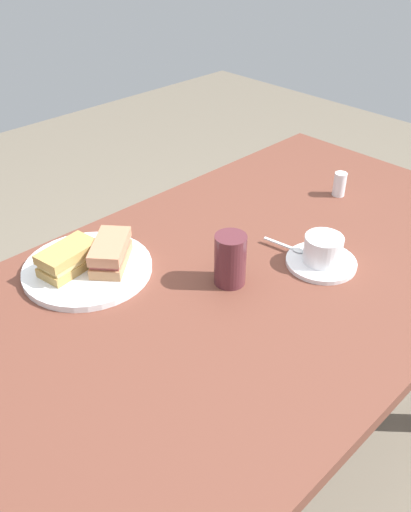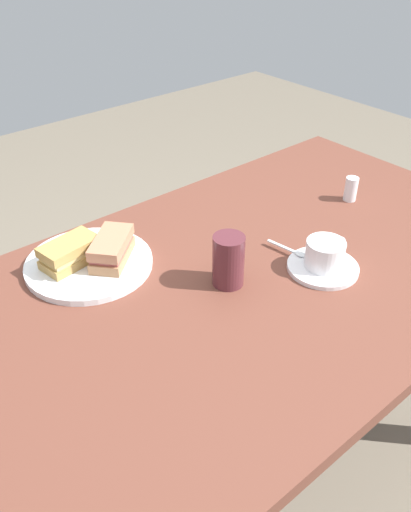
{
  "view_description": "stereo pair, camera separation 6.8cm",
  "coord_description": "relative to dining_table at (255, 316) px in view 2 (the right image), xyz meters",
  "views": [
    {
      "loc": [
        -0.73,
        -0.58,
        1.42
      ],
      "look_at": [
        -0.09,
        0.07,
        0.79
      ],
      "focal_mm": 37.43,
      "sensor_mm": 36.0,
      "label": 1
    },
    {
      "loc": [
        -0.67,
        -0.63,
        1.42
      ],
      "look_at": [
        -0.09,
        0.07,
        0.79
      ],
      "focal_mm": 37.43,
      "sensor_mm": 36.0,
      "label": 2
    }
  ],
  "objects": [
    {
      "name": "spoon",
      "position": [
        0.08,
        -0.02,
        0.15
      ],
      "size": [
        0.03,
        0.1,
        0.01
      ],
      "color": "silver",
      "rests_on": "coffee_saucer"
    },
    {
      "name": "drinking_glass",
      "position": [
        -0.09,
        -0.0,
        0.19
      ],
      "size": [
        0.06,
        0.06,
        0.11
      ],
      "primitive_type": "cylinder",
      "color": "#58272E",
      "rests_on": "dining_table"
    },
    {
      "name": "sandwich_plate",
      "position": [
        -0.27,
        0.23,
        0.14
      ],
      "size": [
        0.27,
        0.27,
        0.01
      ],
      "primitive_type": "cylinder",
      "color": "white",
      "rests_on": "dining_table"
    },
    {
      "name": "sandwich_back",
      "position": [
        -0.23,
        0.2,
        0.18
      ],
      "size": [
        0.14,
        0.13,
        0.05
      ],
      "color": "#B07D53",
      "rests_on": "sandwich_plate"
    },
    {
      "name": "dining_table",
      "position": [
        0.0,
        0.0,
        0.0
      ],
      "size": [
        1.31,
        0.78,
        0.76
      ],
      "color": "brown",
      "rests_on": "ground_plane"
    },
    {
      "name": "coffee_saucer",
      "position": [
        0.09,
        -0.09,
        0.14
      ],
      "size": [
        0.15,
        0.15,
        0.01
      ],
      "primitive_type": "cylinder",
      "color": "white",
      "rests_on": "dining_table"
    },
    {
      "name": "coffee_cup",
      "position": [
        0.1,
        -0.09,
        0.18
      ],
      "size": [
        0.11,
        0.08,
        0.06
      ],
      "color": "white",
      "rests_on": "coffee_saucer"
    },
    {
      "name": "sandwich_front",
      "position": [
        -0.3,
        0.25,
        0.18
      ],
      "size": [
        0.13,
        0.08,
        0.05
      ],
      "color": "#B08B4A",
      "rests_on": "sandwich_plate"
    },
    {
      "name": "salt_shaker",
      "position": [
        0.38,
        0.06,
        0.17
      ],
      "size": [
        0.03,
        0.03,
        0.06
      ],
      "primitive_type": "cylinder",
      "color": "silver",
      "rests_on": "dining_table"
    },
    {
      "name": "ground_plane",
      "position": [
        0.0,
        0.0,
        -0.63
      ],
      "size": [
        6.0,
        6.0,
        0.0
      ],
      "primitive_type": "plane",
      "color": "#6F6554"
    }
  ]
}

